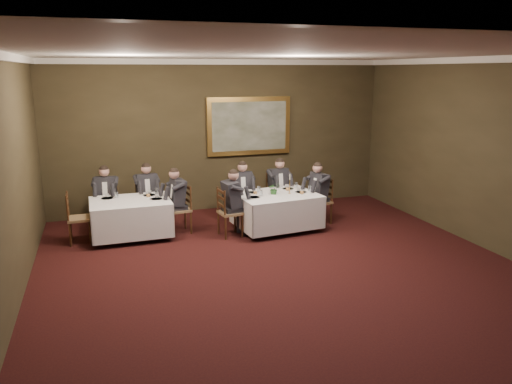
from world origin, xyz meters
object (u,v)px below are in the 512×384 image
chair_main_backright (277,204)px  centerpiece (274,188)px  painting (249,126)px  chair_main_endleft (230,222)px  chair_sec_backleft (108,215)px  diner_sec_backleft (107,205)px  diner_sec_endright (179,208)px  chair_sec_endleft (79,229)px  diner_main_backleft (242,199)px  chair_sec_backright (148,211)px  chair_main_backleft (242,209)px  chair_main_endright (320,211)px  table_main (277,209)px  table_second (131,216)px  chair_sec_endright (180,219)px  diner_main_endleft (230,211)px  diner_sec_backright (147,201)px  diner_main_endright (319,201)px  candlestick (290,186)px

chair_main_backright → centerpiece: size_ratio=3.90×
painting → chair_main_endleft: bearing=-116.8°
chair_sec_backleft → diner_sec_backleft: size_ratio=0.74×
diner_sec_endright → chair_sec_endleft: bearing=83.2°
diner_main_backleft → chair_sec_endleft: 3.41m
chair_main_endleft → chair_sec_backright: same height
chair_main_backleft → chair_sec_backright: size_ratio=1.00×
diner_main_backleft → chair_main_endright: (1.57, -0.67, -0.23)m
table_main → table_second: 2.96m
chair_sec_backright → centerpiece: size_ratio=3.90×
diner_sec_backleft → diner_main_backleft: bearing=-178.8°
diner_sec_backleft → chair_sec_backright: size_ratio=1.35×
chair_main_endleft → chair_sec_backright: size_ratio=1.00×
chair_sec_endright → diner_main_backleft: bearing=-83.4°
diner_main_backleft → chair_main_endleft: size_ratio=1.35×
diner_main_endleft → diner_sec_backright: (-1.50, 1.30, 0.00)m
diner_main_endright → diner_sec_backleft: 4.52m
diner_main_backleft → chair_main_endleft: bearing=60.7°
table_second → centerpiece: bearing=-7.6°
diner_main_endleft → centerpiece: bearing=89.5°
centerpiece → diner_sec_backleft: bearing=160.7°
chair_sec_backleft → chair_sec_endleft: 0.98m
diner_main_endleft → diner_sec_backleft: size_ratio=1.00×
centerpiece → candlestick: size_ratio=0.60×
chair_main_backright → chair_main_endleft: 1.71m
chair_main_backright → chair_sec_backleft: same height
chair_main_backright → diner_main_endright: size_ratio=0.74×
chair_sec_endright → diner_main_endleft: bearing=-127.7°
diner_main_backleft → diner_sec_backleft: 2.86m
candlestick → diner_sec_backleft: bearing=161.7°
diner_main_endright → chair_sec_endright: 3.00m
chair_main_backleft → diner_main_endright: 1.72m
diner_main_endleft → centerpiece: diner_main_endleft is taller
chair_sec_backleft → chair_sec_endright: size_ratio=1.00×
diner_main_endright → chair_sec_endright: (-2.98, 0.30, -0.23)m
chair_main_backright → chair_sec_endleft: same height
table_main → chair_main_backleft: (-0.53, 0.80, -0.17)m
candlestick → painting: 2.25m
chair_main_backright → chair_sec_endright: 2.35m
centerpiece → candlestick: bearing=-7.1°
chair_main_endleft → centerpiece: centerpiece is taller
table_main → chair_sec_endright: 2.00m
chair_sec_backleft → diner_sec_backright: size_ratio=0.74×
table_main → chair_main_endright: 1.06m
painting → chair_sec_endright: bearing=-141.9°
chair_sec_endright → candlestick: candlestick is taller
chair_main_backleft → diner_sec_backright: diner_sec_backright is taller
chair_main_endleft → chair_sec_endleft: (-2.87, 0.49, 0.00)m
table_second → chair_sec_endright: size_ratio=1.58×
diner_sec_endright → chair_sec_endleft: size_ratio=1.35×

